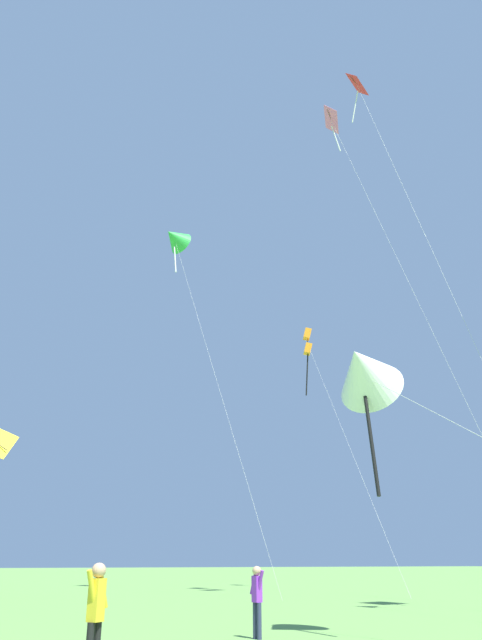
{
  "coord_description": "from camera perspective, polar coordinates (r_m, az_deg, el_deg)",
  "views": [
    {
      "loc": [
        -2.6,
        -2.57,
        1.64
      ],
      "look_at": [
        8.91,
        21.12,
        11.91
      ],
      "focal_mm": 34.88,
      "sensor_mm": 36.0,
      "label": 1
    }
  ],
  "objects": [
    {
      "name": "person_foreground_watcher",
      "position": [
        10.49,
        -13.17,
        -24.4
      ],
      "size": [
        0.46,
        0.38,
        1.62
      ],
      "color": "black",
      "rests_on": "ground_plane"
    },
    {
      "name": "kite_pink_low",
      "position": [
        39.98,
        8.96,
        16.22
      ],
      "size": [
        4.35,
        8.88,
        28.03
      ],
      "color": "pink",
      "rests_on": "ground_plane"
    },
    {
      "name": "kite_white_distant",
      "position": [
        16.15,
        11.16,
        -4.57
      ],
      "size": [
        3.56,
        9.99,
        7.26
      ],
      "color": "white",
      "rests_on": "ground_plane"
    },
    {
      "name": "kite_orange_box",
      "position": [
        45.73,
        6.14,
        -2.2
      ],
      "size": [
        2.62,
        11.98,
        17.69
      ],
      "color": "orange",
      "rests_on": "ground_plane"
    },
    {
      "name": "kite_green_small",
      "position": [
        44.22,
        -6.09,
        7.49
      ],
      "size": [
        3.75,
        10.98,
        23.91
      ],
      "color": "green",
      "rests_on": "ground_plane"
    },
    {
      "name": "kite_red_high",
      "position": [
        37.8,
        11.18,
        18.84
      ],
      "size": [
        1.57,
        9.17,
        28.04
      ],
      "color": "red",
      "rests_on": "ground_plane"
    },
    {
      "name": "person_in_red_shirt",
      "position": [
        15.75,
        1.48,
        -23.87
      ],
      "size": [
        0.21,
        0.5,
        1.55
      ],
      "color": "#2D3351",
      "rests_on": "ground_plane"
    }
  ]
}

